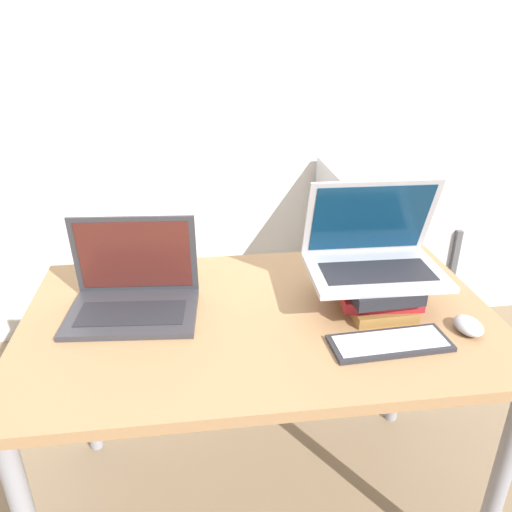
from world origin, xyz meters
The scene contains 8 objects.
wall_back centered at (0.00, 1.53, 1.35)m, with size 8.00×0.05×2.70m.
desk centered at (0.00, 0.39, 0.67)m, with size 1.31×0.78×0.76m.
laptop_left centered at (-0.35, 0.46, 0.81)m, with size 0.37×0.27×0.26m.
book_stack centered at (0.33, 0.40, 0.81)m, with size 0.23×0.26×0.10m.
laptop_on_books centered at (0.32, 0.43, 0.91)m, with size 0.38×0.27×0.26m.
wireless_keyboard centered at (0.30, 0.20, 0.77)m, with size 0.31×0.13×0.01m.
mouse centered at (0.53, 0.24, 0.78)m, with size 0.07×0.10×0.04m.
mini_fridge centered at (0.71, 1.21, 0.46)m, with size 0.58×0.54×0.93m.
Camera 1 is at (-0.17, -0.79, 1.50)m, focal length 35.00 mm.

